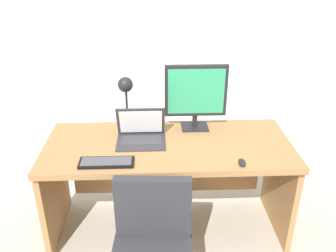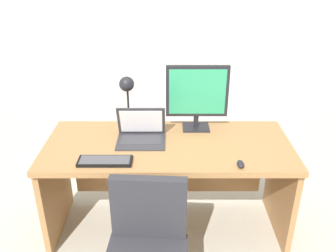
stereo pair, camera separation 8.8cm
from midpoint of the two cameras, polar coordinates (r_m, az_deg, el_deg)
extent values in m
plane|color=#B7B2A3|center=(4.21, 0.58, -1.76)|extent=(12.00, 12.00, 0.00)
cube|color=#9E7042|center=(2.54, 1.00, -3.22)|extent=(1.73, 0.73, 0.04)
cube|color=#9E7042|center=(2.86, -16.51, -9.62)|extent=(0.04, 0.64, 0.70)
cube|color=#9E7042|center=(2.89, 18.21, -9.51)|extent=(0.04, 0.64, 0.70)
cube|color=#9E7042|center=(2.95, 0.86, -6.31)|extent=(1.52, 0.02, 0.49)
cube|color=black|center=(2.76, 5.33, -0.21)|extent=(0.20, 0.16, 0.01)
cube|color=black|center=(2.74, 5.36, 0.88)|extent=(0.04, 0.02, 0.09)
cube|color=black|center=(2.64, 5.59, 5.50)|extent=(0.46, 0.04, 0.39)
cube|color=#2D9966|center=(2.62, 5.63, 5.35)|extent=(0.41, 0.00, 0.34)
cube|color=#2D2D33|center=(2.55, -3.30, -2.46)|extent=(0.34, 0.26, 0.01)
cube|color=#38383D|center=(2.57, -3.28, -2.13)|extent=(0.29, 0.14, 0.00)
cube|color=#2D2D33|center=(2.58, -3.27, 0.82)|extent=(0.34, 0.09, 0.23)
cube|color=white|center=(2.57, -3.28, 0.70)|extent=(0.30, 0.07, 0.19)
cube|color=black|center=(2.34, -8.86, -5.53)|extent=(0.35, 0.12, 0.02)
cube|color=#47474C|center=(2.33, -8.88, -5.30)|extent=(0.32, 0.11, 0.00)
ellipsoid|color=black|center=(2.32, 12.47, -5.89)|extent=(0.05, 0.08, 0.04)
cylinder|color=black|center=(2.78, -5.24, 0.09)|extent=(0.12, 0.12, 0.01)
cylinder|color=black|center=(2.72, -5.37, 3.06)|extent=(0.02, 0.02, 0.30)
sphere|color=black|center=(2.62, -5.60, 6.61)|extent=(0.11, 0.11, 0.11)
cube|color=#2D2D33|center=(2.11, -1.82, -12.76)|extent=(0.44, 0.09, 0.40)
camera|label=1|loc=(0.04, -88.99, 0.50)|focal=38.55mm
camera|label=2|loc=(0.04, 91.01, -0.50)|focal=38.55mm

